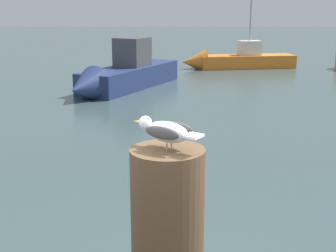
{
  "coord_description": "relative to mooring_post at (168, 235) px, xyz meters",
  "views": [
    {
      "loc": [
        -0.01,
        -2.72,
        2.9
      ],
      "look_at": [
        -0.03,
        -0.31,
        2.28
      ],
      "focal_mm": 50.89,
      "sensor_mm": 36.0,
      "label": 1
    }
  ],
  "objects": [
    {
      "name": "seagull",
      "position": [
        -0.01,
        0.0,
        0.54
      ],
      "size": [
        0.35,
        0.27,
        0.14
      ],
      "color": "tan",
      "rests_on": "mooring_post"
    },
    {
      "name": "boat_navy",
      "position": [
        -1.74,
        14.11,
        -1.28
      ],
      "size": [
        3.71,
        5.83,
        1.94
      ],
      "color": "navy",
      "rests_on": "ground_plane"
    },
    {
      "name": "mooring_post",
      "position": [
        0.0,
        0.0,
        0.0
      ],
      "size": [
        0.36,
        0.36,
        0.9
      ],
      "primitive_type": "cylinder",
      "color": "#4C3823",
      "rests_on": "harbor_quay"
    },
    {
      "name": "boat_orange",
      "position": [
        2.83,
        19.92,
        -1.42
      ],
      "size": [
        5.38,
        2.06,
        4.1
      ],
      "color": "orange",
      "rests_on": "ground_plane"
    }
  ]
}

